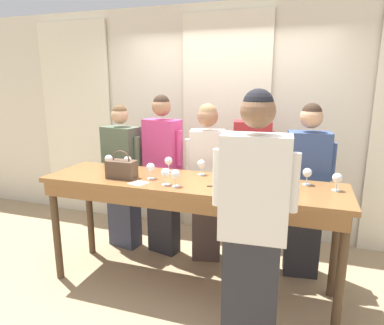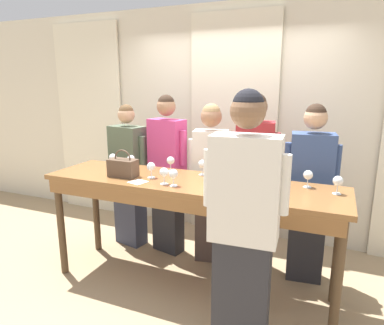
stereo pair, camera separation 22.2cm
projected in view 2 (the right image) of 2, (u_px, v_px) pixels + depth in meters
The scene contains 27 objects.
ground_plane at pixel (189, 285), 3.26m from camera, with size 18.00×18.00×0.00m, color tan.
wall_back at pixel (234, 123), 4.21m from camera, with size 12.00×0.06×2.80m.
curtain_panel_left at pixel (90, 121), 4.97m from camera, with size 1.07×0.03×2.69m.
curtain_panel_center at pixel (232, 128), 4.16m from camera, with size 1.07×0.03×2.69m.
tasting_bar at pixel (188, 195), 3.03m from camera, with size 2.68×0.69×1.04m.
wine_bottle at pixel (275, 172), 2.82m from camera, with size 0.08×0.08×0.34m.
handbag at pixel (123, 167), 3.13m from camera, with size 0.26×0.14×0.25m.
wine_glass_front_left at pixel (202, 164), 3.19m from camera, with size 0.08×0.08×0.14m.
wine_glass_front_mid at pixel (272, 179), 2.72m from camera, with size 0.08×0.08×0.14m.
wine_glass_front_right at pixel (233, 168), 3.05m from camera, with size 0.08×0.08×0.14m.
wine_glass_center_left at pixel (164, 173), 2.90m from camera, with size 0.08×0.08×0.14m.
wine_glass_center_mid at pixel (250, 175), 2.83m from camera, with size 0.08×0.08×0.14m.
wine_glass_center_right at pixel (338, 182), 2.64m from camera, with size 0.08×0.08×0.14m.
wine_glass_back_left at pixel (171, 161), 3.33m from camera, with size 0.08×0.08×0.14m.
wine_glass_back_mid at pixel (131, 159), 3.40m from camera, with size 0.08×0.08×0.14m.
wine_glass_back_right at pixel (151, 167), 3.09m from camera, with size 0.08×0.08×0.14m.
wine_glass_near_host at pixel (173, 174), 2.85m from camera, with size 0.08×0.08×0.14m.
wine_glass_by_bottle at pixel (308, 175), 2.81m from camera, with size 0.08×0.08×0.14m.
wine_glass_by_handbag at pixel (113, 158), 3.46m from camera, with size 0.08×0.08×0.14m.
napkin at pixel (138, 182), 2.98m from camera, with size 0.17×0.17×0.00m.
pen at pixel (213, 186), 2.84m from camera, with size 0.12×0.06×0.01m.
guest_olive_jacket at pixel (129, 175), 3.96m from camera, with size 0.52×0.31×1.65m.
guest_pink_top at pixel (167, 173), 3.75m from camera, with size 0.51×0.29×1.77m.
guest_cream_sweater at pixel (210, 180), 3.57m from camera, with size 0.47×0.29×1.69m.
guest_striped_shirt at pixel (253, 181), 3.39m from camera, with size 0.48×0.30×1.79m.
guest_navy_coat at pixel (309, 192), 3.20m from camera, with size 0.50×0.28×1.71m.
host_pouring at pixel (244, 227), 2.24m from camera, with size 0.56×0.25×1.85m.
Camera 2 is at (1.15, -2.67, 1.89)m, focal length 32.00 mm.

